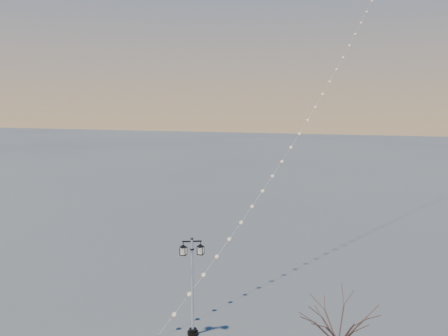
% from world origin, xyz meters
% --- Properties ---
extents(street_lamp, '(1.32, 0.81, 5.46)m').
position_xyz_m(street_lamp, '(0.30, 1.53, 3.02)').
color(street_lamp, black).
rests_on(street_lamp, ground).
extents(bare_tree, '(2.37, 2.37, 3.93)m').
position_xyz_m(bare_tree, '(8.00, -0.69, 2.73)').
color(bare_tree, '#4E372E').
rests_on(bare_tree, ground).
extents(kite_train, '(15.56, 38.50, 33.33)m').
position_xyz_m(kite_train, '(6.15, 19.48, 16.54)').
color(kite_train, black).
rests_on(kite_train, ground).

